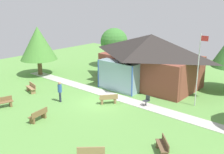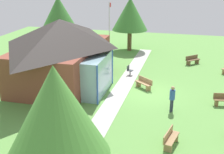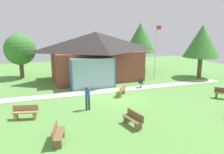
# 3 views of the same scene
# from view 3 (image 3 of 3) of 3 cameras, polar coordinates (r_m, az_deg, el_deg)

# --- Properties ---
(ground_plane) EXTENTS (44.00, 44.00, 0.00)m
(ground_plane) POSITION_cam_3_polar(r_m,az_deg,el_deg) (17.78, 0.37, -5.24)
(ground_plane) COLOR #609947
(pavilion) EXTENTS (9.94, 7.26, 5.07)m
(pavilion) POSITION_cam_3_polar(r_m,az_deg,el_deg) (23.59, -4.17, 5.67)
(pavilion) COLOR brown
(pavilion) RESTS_ON ground_plane
(footpath) EXTENTS (24.42, 1.63, 0.03)m
(footpath) POSITION_cam_3_polar(r_m,az_deg,el_deg) (19.45, -1.57, -3.64)
(footpath) COLOR #BCB7B2
(footpath) RESTS_ON ground_plane
(flagpole) EXTENTS (0.64, 0.08, 5.85)m
(flagpole) POSITION_cam_3_polar(r_m,az_deg,el_deg) (23.91, 11.21, 6.94)
(flagpole) COLOR silver
(flagpole) RESTS_ON ground_plane
(bench_front_left) EXTENTS (0.81, 1.56, 0.84)m
(bench_front_left) POSITION_cam_3_polar(r_m,az_deg,el_deg) (11.25, -13.85, -14.26)
(bench_front_left) COLOR brown
(bench_front_left) RESTS_ON ground_plane
(bench_rear_near_path) EXTENTS (1.28, 1.44, 0.84)m
(bench_rear_near_path) POSITION_cam_3_polar(r_m,az_deg,el_deg) (18.17, 2.44, -3.54)
(bench_rear_near_path) COLOR #9E7A51
(bench_rear_near_path) RESTS_ON ground_plane
(bench_mid_left) EXTENTS (1.56, 0.78, 0.84)m
(bench_mid_left) POSITION_cam_3_polar(r_m,az_deg,el_deg) (14.54, -21.45, -8.54)
(bench_mid_left) COLOR #9E7A51
(bench_mid_left) RESTS_ON ground_plane
(bench_front_center) EXTENTS (0.68, 1.55, 0.84)m
(bench_front_center) POSITION_cam_3_polar(r_m,az_deg,el_deg) (12.64, 5.50, -10.88)
(bench_front_center) COLOR brown
(bench_front_center) RESTS_ON ground_plane
(bench_lawn_far_right) EXTENTS (1.35, 1.39, 0.84)m
(bench_lawn_far_right) POSITION_cam_3_polar(r_m,az_deg,el_deg) (19.40, 27.04, -3.89)
(bench_lawn_far_right) COLOR brown
(bench_lawn_far_right) RESTS_ON ground_plane
(patio_chair_lawn_spare) EXTENTS (0.53, 0.53, 0.86)m
(patio_chair_lawn_spare) POSITION_cam_3_polar(r_m,az_deg,el_deg) (20.70, 7.46, -1.62)
(patio_chair_lawn_spare) COLOR #33383D
(patio_chair_lawn_spare) RESTS_ON ground_plane
(visitor_strolling_lawn) EXTENTS (0.34, 0.34, 1.74)m
(visitor_strolling_lawn) POSITION_cam_3_polar(r_m,az_deg,el_deg) (14.89, -6.32, -4.73)
(visitor_strolling_lawn) COLOR #2D3347
(visitor_strolling_lawn) RESTS_ON ground_plane
(tree_east_hedge) EXTENTS (3.88, 3.88, 5.81)m
(tree_east_hedge) POSITION_cam_3_polar(r_m,az_deg,el_deg) (26.17, 22.18, 8.53)
(tree_east_hedge) COLOR brown
(tree_east_hedge) RESTS_ON ground_plane
(tree_behind_pavilion_right) EXTENTS (4.15, 4.15, 6.13)m
(tree_behind_pavilion_right) POSITION_cam_3_polar(r_m,az_deg,el_deg) (29.15, 7.34, 10.02)
(tree_behind_pavilion_right) COLOR brown
(tree_behind_pavilion_right) RESTS_ON ground_plane
(tree_behind_pavilion_left) EXTENTS (3.38, 3.38, 4.85)m
(tree_behind_pavilion_left) POSITION_cam_3_polar(r_m,az_deg,el_deg) (26.27, -22.66, 6.54)
(tree_behind_pavilion_left) COLOR brown
(tree_behind_pavilion_left) RESTS_ON ground_plane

